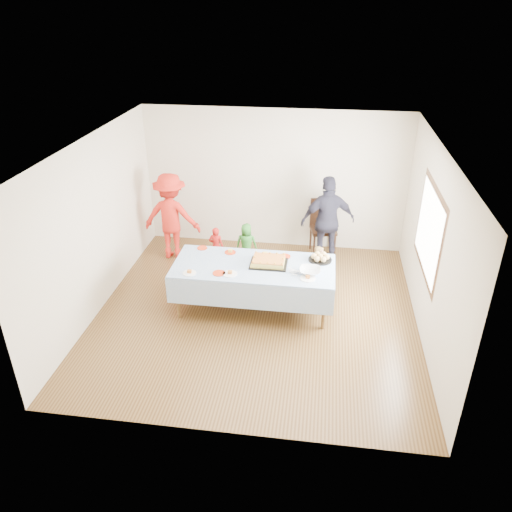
{
  "coord_description": "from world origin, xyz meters",
  "views": [
    {
      "loc": [
        0.92,
        -6.57,
        4.52
      ],
      "look_at": [
        -0.05,
        0.3,
        0.85
      ],
      "focal_mm": 35.0,
      "sensor_mm": 36.0,
      "label": 1
    }
  ],
  "objects": [
    {
      "name": "ground",
      "position": [
        0.0,
        0.0,
        0.0
      ],
      "size": [
        5.0,
        5.0,
        0.0
      ],
      "primitive_type": "plane",
      "color": "#462D14",
      "rests_on": "ground"
    },
    {
      "name": "room_walls",
      "position": [
        0.05,
        0.0,
        1.77
      ],
      "size": [
        5.04,
        5.04,
        2.72
      ],
      "color": "beige",
      "rests_on": "ground"
    },
    {
      "name": "party_table",
      "position": [
        -0.06,
        0.12,
        0.72
      ],
      "size": [
        2.5,
        1.1,
        0.78
      ],
      "color": "brown",
      "rests_on": "ground"
    },
    {
      "name": "birthday_cake",
      "position": [
        0.17,
        0.19,
        0.83
      ],
      "size": [
        0.57,
        0.44,
        0.1
      ],
      "color": "black",
      "rests_on": "party_table"
    },
    {
      "name": "rolls_tray",
      "position": [
        0.96,
        0.43,
        0.83
      ],
      "size": [
        0.37,
        0.37,
        0.11
      ],
      "color": "black",
      "rests_on": "party_table"
    },
    {
      "name": "punch_bowl",
      "position": [
        0.82,
        -0.01,
        0.82
      ],
      "size": [
        0.32,
        0.32,
        0.08
      ],
      "primitive_type": "imported",
      "color": "silver",
      "rests_on": "party_table"
    },
    {
      "name": "party_hat",
      "position": [
        0.98,
        0.53,
        0.85
      ],
      "size": [
        0.09,
        0.09,
        0.15
      ],
      "primitive_type": "cone",
      "color": "white",
      "rests_on": "party_table"
    },
    {
      "name": "fork_pile",
      "position": [
        0.6,
        -0.05,
        0.81
      ],
      "size": [
        0.24,
        0.18,
        0.07
      ],
      "primitive_type": null,
      "color": "white",
      "rests_on": "party_table"
    },
    {
      "name": "plate_red_far_a",
      "position": [
        -0.99,
        0.58,
        0.79
      ],
      "size": [
        0.17,
        0.17,
        0.01
      ],
      "primitive_type": "cylinder",
      "color": "red",
      "rests_on": "party_table"
    },
    {
      "name": "plate_red_far_b",
      "position": [
        -0.5,
        0.49,
        0.79
      ],
      "size": [
        0.18,
        0.18,
        0.01
      ],
      "primitive_type": "cylinder",
      "color": "red",
      "rests_on": "party_table"
    },
    {
      "name": "plate_red_far_c",
      "position": [
        0.09,
        0.48,
        0.79
      ],
      "size": [
        0.18,
        0.18,
        0.01
      ],
      "primitive_type": "cylinder",
      "color": "red",
      "rests_on": "party_table"
    },
    {
      "name": "plate_red_far_d",
      "position": [
        0.39,
        0.47,
        0.79
      ],
      "size": [
        0.19,
        0.19,
        0.01
      ],
      "primitive_type": "cylinder",
      "color": "red",
      "rests_on": "party_table"
    },
    {
      "name": "plate_red_near",
      "position": [
        -0.54,
        -0.2,
        0.79
      ],
      "size": [
        0.19,
        0.19,
        0.01
      ],
      "primitive_type": "cylinder",
      "color": "red",
      "rests_on": "party_table"
    },
    {
      "name": "plate_white_left",
      "position": [
        -0.98,
        -0.26,
        0.79
      ],
      "size": [
        0.2,
        0.2,
        0.01
      ],
      "primitive_type": "cylinder",
      "color": "white",
      "rests_on": "party_table"
    },
    {
      "name": "plate_white_mid",
      "position": [
        -0.37,
        -0.2,
        0.79
      ],
      "size": [
        0.22,
        0.22,
        0.01
      ],
      "primitive_type": "cylinder",
      "color": "white",
      "rests_on": "party_table"
    },
    {
      "name": "plate_white_right",
      "position": [
        0.79,
        -0.17,
        0.79
      ],
      "size": [
        0.23,
        0.23,
        0.01
      ],
      "primitive_type": "cylinder",
      "color": "white",
      "rests_on": "party_table"
    },
    {
      "name": "dining_chair",
      "position": [
        0.97,
        2.29,
        0.59
      ],
      "size": [
        0.55,
        0.55,
        1.07
      ],
      "rotation": [
        0.0,
        0.0,
        0.21
      ],
      "color": "black",
      "rests_on": "ground"
    },
    {
      "name": "toddler_left",
      "position": [
        -0.95,
        1.44,
        0.38
      ],
      "size": [
        0.29,
        0.2,
        0.76
      ],
      "primitive_type": "imported",
      "rotation": [
        0.0,
        0.0,
        3.09
      ],
      "color": "#B41A16",
      "rests_on": "ground"
    },
    {
      "name": "toddler_mid",
      "position": [
        -0.4,
        1.57,
        0.41
      ],
      "size": [
        0.4,
        0.26,
        0.81
      ],
      "primitive_type": "imported",
      "rotation": [
        0.0,
        0.0,
        3.14
      ],
      "color": "#2C7727",
      "rests_on": "ground"
    },
    {
      "name": "toddler_right",
      "position": [
        0.91,
        0.9,
        0.39
      ],
      "size": [
        0.46,
        0.41,
        0.79
      ],
      "primitive_type": "imported",
      "rotation": [
        0.0,
        0.0,
        2.81
      ],
      "color": "tan",
      "rests_on": "ground"
    },
    {
      "name": "adult_left",
      "position": [
        -1.84,
        1.69,
        0.83
      ],
      "size": [
        1.08,
        0.63,
        1.65
      ],
      "primitive_type": "imported",
      "rotation": [
        0.0,
        0.0,
        3.12
      ],
      "color": "red",
      "rests_on": "ground"
    },
    {
      "name": "adult_right",
      "position": [
        1.05,
        1.83,
        0.85
      ],
      "size": [
        1.07,
        0.67,
        1.7
      ],
      "primitive_type": "imported",
      "rotation": [
        0.0,
        0.0,
        3.42
      ],
      "color": "#272634",
      "rests_on": "ground"
    }
  ]
}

